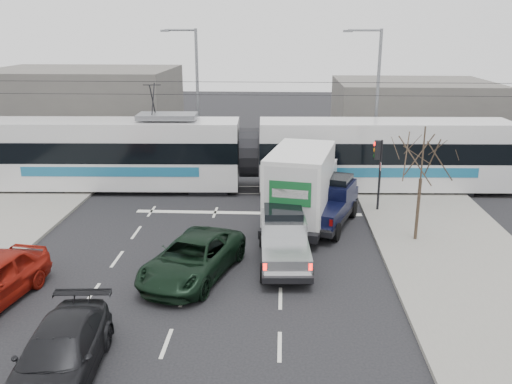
{
  "coord_description": "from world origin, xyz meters",
  "views": [
    {
      "loc": [
        1.7,
        -20.04,
        9.09
      ],
      "look_at": [
        0.5,
        3.8,
        1.8
      ],
      "focal_mm": 38.0,
      "sensor_mm": 36.0,
      "label": 1
    }
  ],
  "objects_px": {
    "street_lamp_far": "(195,90)",
    "silver_pickup": "(284,237)",
    "bare_tree": "(423,158)",
    "street_lamp_near": "(374,94)",
    "tram": "(248,154)",
    "traffic_signal": "(378,160)",
    "box_truck": "(302,186)",
    "dark_car": "(59,355)",
    "green_car": "(193,258)",
    "navy_pickup": "(329,202)"
  },
  "relations": [
    {
      "from": "street_lamp_near",
      "to": "green_car",
      "type": "distance_m",
      "value": 18.35
    },
    {
      "from": "tram",
      "to": "dark_car",
      "type": "xyz_separation_m",
      "value": [
        -3.89,
        -17.97,
        -1.41
      ]
    },
    {
      "from": "bare_tree",
      "to": "box_truck",
      "type": "xyz_separation_m",
      "value": [
        -4.93,
        2.27,
        -1.95
      ]
    },
    {
      "from": "bare_tree",
      "to": "silver_pickup",
      "type": "distance_m",
      "value": 6.8
    },
    {
      "from": "green_car",
      "to": "street_lamp_far",
      "type": "bearing_deg",
      "value": 114.83
    },
    {
      "from": "street_lamp_near",
      "to": "dark_car",
      "type": "relative_size",
      "value": 1.78
    },
    {
      "from": "street_lamp_far",
      "to": "dark_car",
      "type": "bearing_deg",
      "value": -89.93
    },
    {
      "from": "navy_pickup",
      "to": "street_lamp_near",
      "type": "bearing_deg",
      "value": 89.65
    },
    {
      "from": "bare_tree",
      "to": "navy_pickup",
      "type": "bearing_deg",
      "value": 149.6
    },
    {
      "from": "navy_pickup",
      "to": "traffic_signal",
      "type": "bearing_deg",
      "value": 55.6
    },
    {
      "from": "street_lamp_far",
      "to": "green_car",
      "type": "bearing_deg",
      "value": -81.64
    },
    {
      "from": "navy_pickup",
      "to": "dark_car",
      "type": "bearing_deg",
      "value": -103.46
    },
    {
      "from": "bare_tree",
      "to": "box_truck",
      "type": "relative_size",
      "value": 0.64
    },
    {
      "from": "box_truck",
      "to": "street_lamp_far",
      "type": "bearing_deg",
      "value": 132.89
    },
    {
      "from": "traffic_signal",
      "to": "tram",
      "type": "height_order",
      "value": "tram"
    },
    {
      "from": "street_lamp_near",
      "to": "tram",
      "type": "bearing_deg",
      "value": -153.07
    },
    {
      "from": "traffic_signal",
      "to": "dark_car",
      "type": "height_order",
      "value": "traffic_signal"
    },
    {
      "from": "navy_pickup",
      "to": "green_car",
      "type": "xyz_separation_m",
      "value": [
        -5.56,
        -6.08,
        -0.34
      ]
    },
    {
      "from": "street_lamp_near",
      "to": "tram",
      "type": "distance_m",
      "value": 9.01
    },
    {
      "from": "box_truck",
      "to": "dark_car",
      "type": "height_order",
      "value": "box_truck"
    },
    {
      "from": "traffic_signal",
      "to": "navy_pickup",
      "type": "height_order",
      "value": "traffic_signal"
    },
    {
      "from": "bare_tree",
      "to": "silver_pickup",
      "type": "height_order",
      "value": "bare_tree"
    },
    {
      "from": "street_lamp_far",
      "to": "green_car",
      "type": "height_order",
      "value": "street_lamp_far"
    },
    {
      "from": "bare_tree",
      "to": "street_lamp_far",
      "type": "height_order",
      "value": "street_lamp_far"
    },
    {
      "from": "silver_pickup",
      "to": "navy_pickup",
      "type": "xyz_separation_m",
      "value": [
        2.14,
        4.32,
        0.13
      ]
    },
    {
      "from": "silver_pickup",
      "to": "dark_car",
      "type": "bearing_deg",
      "value": -129.08
    },
    {
      "from": "tram",
      "to": "street_lamp_near",
      "type": "bearing_deg",
      "value": 24.72
    },
    {
      "from": "silver_pickup",
      "to": "traffic_signal",
      "type": "bearing_deg",
      "value": 49.92
    },
    {
      "from": "bare_tree",
      "to": "street_lamp_near",
      "type": "height_order",
      "value": "street_lamp_near"
    },
    {
      "from": "street_lamp_near",
      "to": "navy_pickup",
      "type": "bearing_deg",
      "value": -109.86
    },
    {
      "from": "street_lamp_far",
      "to": "silver_pickup",
      "type": "bearing_deg",
      "value": -69.09
    },
    {
      "from": "street_lamp_near",
      "to": "dark_car",
      "type": "xyz_separation_m",
      "value": [
        -11.47,
        -21.82,
        -4.38
      ]
    },
    {
      "from": "dark_car",
      "to": "traffic_signal",
      "type": "bearing_deg",
      "value": 49.17
    },
    {
      "from": "street_lamp_near",
      "to": "navy_pickup",
      "type": "xyz_separation_m",
      "value": [
        -3.38,
        -9.35,
        -4.02
      ]
    },
    {
      "from": "bare_tree",
      "to": "green_car",
      "type": "xyz_separation_m",
      "value": [
        -9.23,
        -3.93,
        -3.03
      ]
    },
    {
      "from": "navy_pickup",
      "to": "dark_car",
      "type": "distance_m",
      "value": 14.87
    },
    {
      "from": "street_lamp_far",
      "to": "silver_pickup",
      "type": "height_order",
      "value": "street_lamp_far"
    },
    {
      "from": "bare_tree",
      "to": "box_truck",
      "type": "height_order",
      "value": "bare_tree"
    },
    {
      "from": "traffic_signal",
      "to": "street_lamp_near",
      "type": "height_order",
      "value": "street_lamp_near"
    },
    {
      "from": "street_lamp_far",
      "to": "tram",
      "type": "xyz_separation_m",
      "value": [
        3.92,
        -5.85,
        -2.97
      ]
    },
    {
      "from": "bare_tree",
      "to": "dark_car",
      "type": "xyz_separation_m",
      "value": [
        -11.76,
        -10.32,
        -3.06
      ]
    },
    {
      "from": "navy_pickup",
      "to": "dark_car",
      "type": "height_order",
      "value": "navy_pickup"
    },
    {
      "from": "bare_tree",
      "to": "dark_car",
      "type": "distance_m",
      "value": 15.94
    },
    {
      "from": "traffic_signal",
      "to": "tram",
      "type": "bearing_deg",
      "value": 151.54
    },
    {
      "from": "traffic_signal",
      "to": "green_car",
      "type": "relative_size",
      "value": 0.66
    },
    {
      "from": "street_lamp_near",
      "to": "street_lamp_far",
      "type": "height_order",
      "value": "same"
    },
    {
      "from": "tram",
      "to": "green_car",
      "type": "xyz_separation_m",
      "value": [
        -1.36,
        -11.58,
        -1.38
      ]
    },
    {
      "from": "bare_tree",
      "to": "traffic_signal",
      "type": "relative_size",
      "value": 1.39
    },
    {
      "from": "silver_pickup",
      "to": "dark_car",
      "type": "relative_size",
      "value": 1.08
    },
    {
      "from": "bare_tree",
      "to": "box_truck",
      "type": "bearing_deg",
      "value": 155.28
    }
  ]
}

